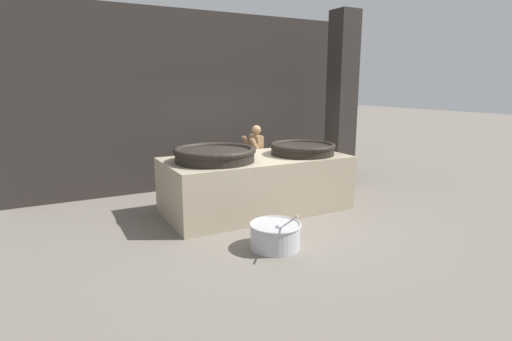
% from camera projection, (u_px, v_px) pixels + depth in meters
% --- Properties ---
extents(ground_plane, '(60.00, 60.00, 0.00)m').
position_uv_depth(ground_plane, '(256.00, 210.00, 7.66)').
color(ground_plane, slate).
extents(back_wall, '(8.65, 0.24, 3.95)m').
position_uv_depth(back_wall, '(209.00, 101.00, 9.28)').
color(back_wall, '#2D2826').
rests_on(back_wall, ground_plane).
extents(support_pillar, '(0.51, 0.51, 3.95)m').
position_uv_depth(support_pillar, '(342.00, 102.00, 9.08)').
color(support_pillar, '#2D2826').
rests_on(support_pillar, ground_plane).
extents(hearth_platform, '(3.40, 1.68, 1.03)m').
position_uv_depth(hearth_platform, '(256.00, 184.00, 7.55)').
color(hearth_platform, tan).
rests_on(hearth_platform, ground_plane).
extents(giant_wok_near, '(1.45, 1.45, 0.25)m').
position_uv_depth(giant_wok_near, '(215.00, 154.00, 6.99)').
color(giant_wok_near, black).
rests_on(giant_wok_near, hearth_platform).
extents(giant_wok_far, '(1.26, 1.26, 0.22)m').
position_uv_depth(giant_wok_far, '(302.00, 148.00, 7.71)').
color(giant_wok_far, black).
rests_on(giant_wok_far, hearth_platform).
extents(cook, '(0.35, 0.55, 1.50)m').
position_uv_depth(cook, '(256.00, 157.00, 8.72)').
color(cook, '#9E7551').
rests_on(cook, ground_plane).
extents(prep_bowl_vegetables, '(0.76, 0.99, 0.68)m').
position_uv_depth(prep_bowl_vegetables, '(275.00, 234.00, 5.82)').
color(prep_bowl_vegetables, '#B7B7BC').
rests_on(prep_bowl_vegetables, ground_plane).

